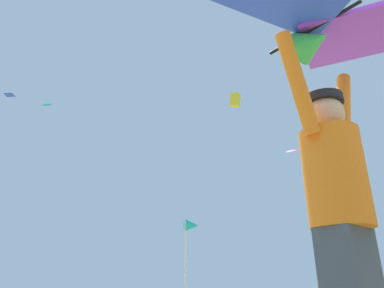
{
  "coord_description": "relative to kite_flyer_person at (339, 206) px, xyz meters",
  "views": [
    {
      "loc": [
        -1.46,
        -1.75,
        0.54
      ],
      "look_at": [
        -0.03,
        2.02,
        2.17
      ],
      "focal_mm": 32.75,
      "sensor_mm": 36.0,
      "label": 1
    }
  ],
  "objects": [
    {
      "name": "kite_flyer_person",
      "position": [
        0.0,
        0.0,
        0.0
      ],
      "size": [
        0.79,
        0.44,
        1.92
      ],
      "color": "#424751",
      "rests_on": "ground"
    },
    {
      "name": "held_stunt_kite",
      "position": [
        0.03,
        -0.07,
        1.24
      ],
      "size": [
        1.72,
        1.18,
        0.4
      ],
      "color": "black"
    },
    {
      "name": "distant_kite_teal_far_center",
      "position": [
        -4.06,
        32.8,
        16.52
      ],
      "size": [
        0.96,
        1.0,
        0.46
      ],
      "color": "#19B2AD"
    },
    {
      "name": "distant_kite_yellow_high_right",
      "position": [
        11.29,
        21.66,
        14.22
      ],
      "size": [
        0.98,
        1.16,
        1.26
      ],
      "color": "yellow"
    },
    {
      "name": "distant_kite_magenta_low_right",
      "position": [
        7.99,
        10.63,
        5.24
      ],
      "size": [
        0.5,
        0.55,
        0.35
      ],
      "color": "#DB2393"
    },
    {
      "name": "distant_kite_blue_high_left",
      "position": [
        -6.22,
        25.37,
        13.18
      ],
      "size": [
        0.89,
        0.89,
        0.14
      ],
      "color": "blue"
    },
    {
      "name": "marker_flag",
      "position": [
        1.06,
        5.13,
        0.6
      ],
      "size": [
        0.3,
        0.24,
        1.77
      ],
      "color": "silver",
      "rests_on": "ground"
    }
  ]
}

